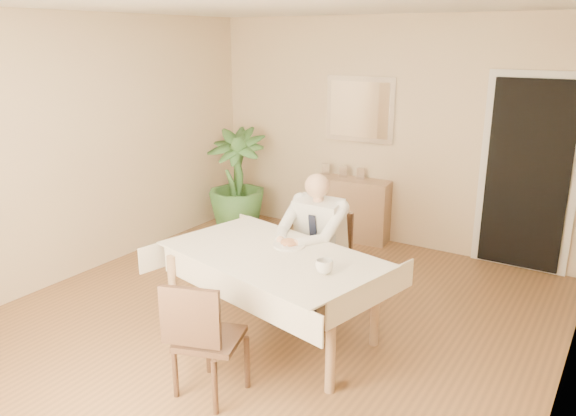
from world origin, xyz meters
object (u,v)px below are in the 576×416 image
Objects in this scene: dining_table at (272,263)px; sideboard at (351,209)px; chair_far at (326,252)px; seated_man at (311,239)px; coffee_mug at (324,267)px; chair_near at (202,335)px; potted_palm at (237,181)px.

dining_table reaches higher than sideboard.
chair_far reaches higher than dining_table.
dining_table is 0.59m from seated_man.
dining_table is at bearing -82.99° from sideboard.
chair_far is 0.68× the size of seated_man.
chair_near is at bearing -122.67° from coffee_mug.
potted_palm reaches higher than dining_table.
chair_near is 0.69× the size of seated_man.
chair_near is 1.49m from seated_man.
seated_man reaches higher than chair_far.
chair_near is 0.66× the size of potted_palm.
dining_table is 0.90m from chair_near.
potted_palm is (-1.94, 2.91, 0.17)m from chair_near.
potted_palm reaches higher than chair_far.
seated_man is 2.02m from sideboard.
sideboard is (-1.08, 2.62, -0.43)m from coffee_mug.
chair_near is at bearing -75.36° from dining_table.
seated_man is (-0.00, -0.28, 0.22)m from chair_far.
seated_man is at bearing 126.31° from coffee_mug.
sideboard is at bearing 114.88° from dining_table.
coffee_mug is (0.52, -0.99, 0.33)m from chair_far.
coffee_mug is at bearing -73.14° from sideboard.
dining_table is at bearing -97.14° from chair_far.
chair_near is 0.96m from coffee_mug.
sideboard is at bearing 80.66° from chair_near.
seated_man reaches higher than dining_table.
seated_man is (-0.00, 0.59, 0.02)m from dining_table.
chair_far is 6.70× the size of coffee_mug.
dining_table is at bearing 73.03° from chair_near.
chair_far is 0.99× the size of chair_near.
chair_near is 3.50m from potted_palm.
chair_near is (0.03, -1.76, 0.01)m from chair_far.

